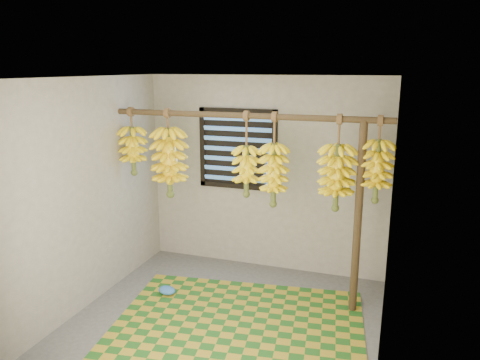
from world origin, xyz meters
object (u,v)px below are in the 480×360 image
at_px(banana_bunch_f, 377,171).
at_px(banana_bunch_e, 337,177).
at_px(support_post, 358,220).
at_px(banana_bunch_a, 133,151).
at_px(banana_bunch_c, 246,171).
at_px(banana_bunch_b, 169,162).
at_px(woven_mat, 237,327).
at_px(plastic_bag, 167,290).
at_px(banana_bunch_d, 274,175).

bearing_deg(banana_bunch_f, banana_bunch_e, 180.00).
xyz_separation_m(support_post, banana_bunch_a, (-2.55, 0.00, 0.56)).
distance_m(banana_bunch_c, banana_bunch_f, 1.33).
bearing_deg(banana_bunch_c, banana_bunch_f, 0.00).
bearing_deg(banana_bunch_b, banana_bunch_f, 0.00).
distance_m(woven_mat, banana_bunch_b, 1.93).
bearing_deg(banana_bunch_e, support_post, 0.00).
bearing_deg(banana_bunch_c, plastic_bag, -158.19).
height_order(support_post, banana_bunch_f, banana_bunch_f).
bearing_deg(banana_bunch_f, banana_bunch_a, 180.00).
distance_m(banana_bunch_a, banana_bunch_f, 2.70).
relative_size(plastic_bag, banana_bunch_e, 0.22).
height_order(banana_bunch_a, banana_bunch_b, same).
relative_size(banana_bunch_c, banana_bunch_e, 0.94).
relative_size(woven_mat, banana_bunch_b, 2.46).
bearing_deg(banana_bunch_e, woven_mat, -137.96).
bearing_deg(banana_bunch_d, banana_bunch_e, 0.00).
bearing_deg(banana_bunch_a, banana_bunch_c, 0.00).
bearing_deg(banana_bunch_a, plastic_bag, -31.20).
bearing_deg(banana_bunch_a, support_post, 0.00).
xyz_separation_m(banana_bunch_b, banana_bunch_e, (1.86, 0.00, -0.03)).
bearing_deg(plastic_bag, banana_bunch_e, 10.54).
relative_size(banana_bunch_d, banana_bunch_f, 1.16).
bearing_deg(banana_bunch_c, banana_bunch_e, 0.00).
distance_m(plastic_bag, banana_bunch_b, 1.44).
height_order(plastic_bag, banana_bunch_b, banana_bunch_b).
bearing_deg(woven_mat, banana_bunch_b, 145.62).
bearing_deg(banana_bunch_c, support_post, 0.00).
distance_m(banana_bunch_b, banana_bunch_f, 2.24).
relative_size(banana_bunch_e, banana_bunch_f, 1.14).
relative_size(support_post, plastic_bag, 9.43).
relative_size(banana_bunch_a, banana_bunch_e, 0.80).
bearing_deg(banana_bunch_d, plastic_bag, -163.64).
bearing_deg(support_post, plastic_bag, -170.65).
bearing_deg(banana_bunch_b, banana_bunch_d, 0.00).
bearing_deg(plastic_bag, banana_bunch_b, 104.45).
distance_m(plastic_bag, banana_bunch_a, 1.63).
height_order(woven_mat, banana_bunch_d, banana_bunch_d).
height_order(banana_bunch_e, banana_bunch_f, same).
bearing_deg(plastic_bag, banana_bunch_a, 148.80).
relative_size(woven_mat, banana_bunch_c, 2.68).
distance_m(support_post, banana_bunch_d, 0.97).
relative_size(support_post, banana_bunch_e, 2.06).
distance_m(plastic_bag, banana_bunch_f, 2.62).
height_order(banana_bunch_d, banana_bunch_e, same).
bearing_deg(banana_bunch_a, banana_bunch_f, 0.00).
xyz_separation_m(support_post, banana_bunch_e, (-0.23, 0.00, 0.42)).
height_order(support_post, plastic_bag, support_post).
bearing_deg(banana_bunch_b, support_post, 0.00).
bearing_deg(banana_bunch_c, woven_mat, -78.48).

